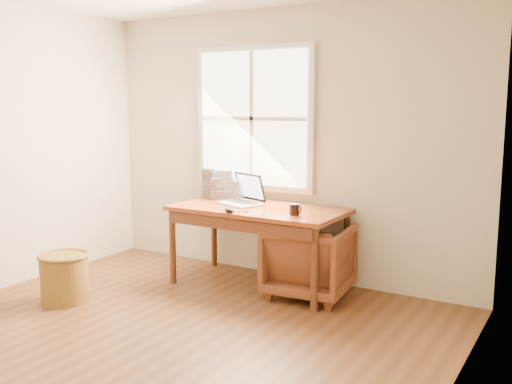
% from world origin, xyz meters
% --- Properties ---
extents(room_shell, '(4.04, 4.54, 2.64)m').
position_xyz_m(room_shell, '(-0.02, 0.16, 1.32)').
color(room_shell, brown).
rests_on(room_shell, ground).
extents(desk, '(1.60, 0.80, 0.04)m').
position_xyz_m(desk, '(0.00, 1.80, 0.73)').
color(desk, brown).
rests_on(desk, room_shell).
extents(armchair, '(0.77, 0.79, 0.65)m').
position_xyz_m(armchair, '(0.53, 1.80, 0.32)').
color(armchair, brown).
rests_on(armchair, room_shell).
extents(wicker_stool, '(0.50, 0.50, 0.41)m').
position_xyz_m(wicker_stool, '(-1.22, 0.58, 0.20)').
color(wicker_stool, olive).
rests_on(wicker_stool, room_shell).
extents(laptop, '(0.55, 0.56, 0.31)m').
position_xyz_m(laptop, '(-0.21, 1.83, 0.91)').
color(laptop, silver).
rests_on(laptop, desk).
extents(mouse, '(0.14, 0.11, 0.04)m').
position_xyz_m(mouse, '(-0.09, 1.46, 0.77)').
color(mouse, black).
rests_on(mouse, desk).
extents(coffee_mug, '(0.10, 0.10, 0.09)m').
position_xyz_m(coffee_mug, '(0.45, 1.65, 0.80)').
color(coffee_mug, black).
rests_on(coffee_mug, desk).
extents(cd_stack_a, '(0.19, 0.18, 0.30)m').
position_xyz_m(cd_stack_a, '(-0.50, 2.02, 0.90)').
color(cd_stack_a, '#AFB3BB').
rests_on(cd_stack_a, desk).
extents(cd_stack_b, '(0.17, 0.17, 0.21)m').
position_xyz_m(cd_stack_b, '(-0.57, 1.98, 0.86)').
color(cd_stack_b, '#28292E').
rests_on(cd_stack_b, desk).
extents(cd_stack_c, '(0.14, 0.12, 0.30)m').
position_xyz_m(cd_stack_c, '(-0.70, 2.03, 0.90)').
color(cd_stack_c, gray).
rests_on(cd_stack_c, desk).
extents(cd_stack_d, '(0.15, 0.14, 0.19)m').
position_xyz_m(cd_stack_d, '(-0.40, 2.07, 0.84)').
color(cd_stack_d, silver).
rests_on(cd_stack_d, desk).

